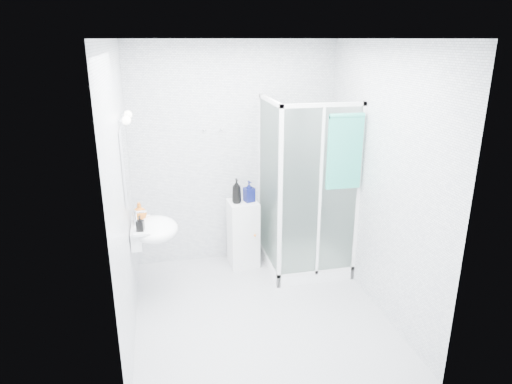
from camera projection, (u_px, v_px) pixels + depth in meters
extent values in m
cube|color=silver|center=(259.00, 189.00, 4.16)|extent=(2.40, 2.60, 2.60)
cube|color=#AFB1B4|center=(259.00, 311.00, 4.57)|extent=(2.40, 2.60, 0.01)
cube|color=white|center=(259.00, 39.00, 3.74)|extent=(2.40, 2.60, 0.01)
cube|color=white|center=(304.00, 261.00, 5.49)|extent=(0.90, 0.90, 0.12)
cube|color=white|center=(271.00, 101.00, 4.79)|extent=(0.04, 0.90, 0.04)
cube|color=white|center=(324.00, 105.00, 4.48)|extent=(0.90, 0.04, 0.04)
cube|color=white|center=(280.00, 202.00, 4.71)|extent=(0.04, 0.04, 2.00)
cube|color=white|center=(269.00, 186.00, 5.09)|extent=(0.02, 0.82, 1.84)
cube|color=white|center=(320.00, 196.00, 4.77)|extent=(0.82, 0.02, 1.84)
cube|color=white|center=(320.00, 195.00, 4.78)|extent=(0.03, 0.04, 1.84)
cylinder|color=silver|center=(297.00, 149.00, 5.44)|extent=(0.02, 0.02, 1.00)
cylinder|color=silver|center=(299.00, 110.00, 5.26)|extent=(0.09, 0.05, 0.09)
cylinder|color=silver|center=(300.00, 172.00, 5.58)|extent=(0.12, 0.04, 0.12)
cylinder|color=silver|center=(351.00, 125.00, 4.57)|extent=(0.03, 0.05, 0.03)
cube|color=white|center=(137.00, 235.00, 4.52)|extent=(0.10, 0.40, 0.18)
ellipsoid|color=white|center=(155.00, 229.00, 4.54)|extent=(0.46, 0.56, 0.20)
cube|color=white|center=(142.00, 225.00, 4.50)|extent=(0.16, 0.50, 0.02)
cylinder|color=silver|center=(135.00, 218.00, 4.46)|extent=(0.04, 0.04, 0.16)
cylinder|color=silver|center=(140.00, 212.00, 4.45)|extent=(0.12, 0.02, 0.02)
cube|color=white|center=(125.00, 162.00, 4.27)|extent=(0.02, 0.60, 0.70)
cylinder|color=silver|center=(122.00, 120.00, 3.99)|extent=(0.05, 0.04, 0.04)
sphere|color=white|center=(126.00, 120.00, 4.00)|extent=(0.08, 0.08, 0.08)
cylinder|color=silver|center=(123.00, 115.00, 4.28)|extent=(0.05, 0.04, 0.04)
sphere|color=white|center=(128.00, 115.00, 4.29)|extent=(0.08, 0.08, 0.08)
cylinder|color=silver|center=(204.00, 130.00, 5.16)|extent=(0.02, 0.04, 0.02)
sphere|color=silver|center=(204.00, 130.00, 5.14)|extent=(0.03, 0.03, 0.03)
cylinder|color=silver|center=(222.00, 129.00, 5.20)|extent=(0.02, 0.04, 0.02)
sphere|color=silver|center=(222.00, 129.00, 5.18)|extent=(0.03, 0.03, 0.03)
cube|color=white|center=(243.00, 233.00, 5.42)|extent=(0.35, 0.35, 0.80)
cube|color=white|center=(246.00, 239.00, 5.27)|extent=(0.30, 0.03, 0.68)
sphere|color=orange|center=(255.00, 235.00, 5.27)|extent=(0.03, 0.03, 0.03)
cube|color=teal|center=(345.00, 153.00, 4.63)|extent=(0.37, 0.04, 0.75)
cylinder|color=teal|center=(347.00, 116.00, 4.51)|extent=(0.37, 0.05, 0.05)
imported|color=black|center=(237.00, 191.00, 5.22)|extent=(0.12, 0.12, 0.29)
imported|color=#0C124B|center=(249.00, 191.00, 5.27)|extent=(0.14, 0.14, 0.25)
imported|color=#BE5D16|center=(139.00, 211.00, 4.58)|extent=(0.15, 0.15, 0.18)
imported|color=black|center=(140.00, 223.00, 4.32)|extent=(0.08, 0.08, 0.15)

